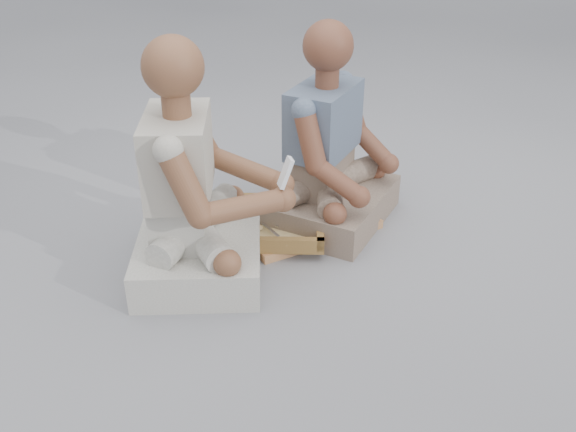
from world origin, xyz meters
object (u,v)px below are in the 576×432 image
object	(u,v)px
craftsman	(194,198)
companion	(330,159)
carved_panel	(303,221)
tool_tray	(264,224)

from	to	relation	value
craftsman	companion	size ratio (longest dim) A/B	1.05
carved_panel	craftsman	distance (m)	0.65
carved_panel	companion	size ratio (longest dim) A/B	0.67
companion	tool_tray	bearing A→B (deg)	-33.92
craftsman	companion	xyz separation A→B (m)	(0.67, 0.22, -0.02)
carved_panel	companion	distance (m)	0.32
tool_tray	companion	bearing A→B (deg)	10.57
craftsman	companion	world-z (taller)	craftsman
carved_panel	craftsman	world-z (taller)	craftsman
carved_panel	tool_tray	bearing A→B (deg)	-169.57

